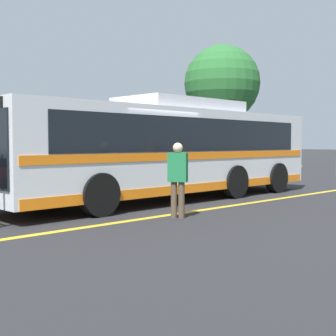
{
  "coord_description": "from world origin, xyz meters",
  "views": [
    {
      "loc": [
        -8.24,
        -9.8,
        1.66
      ],
      "look_at": [
        1.32,
        0.14,
        0.93
      ],
      "focal_mm": 50.0,
      "sensor_mm": 36.0,
      "label": 1
    }
  ],
  "objects_px": {
    "transit_bus": "(168,148)",
    "tree_0": "(222,83)",
    "parked_car_2": "(124,165)",
    "pedestrian_0": "(178,175)"
  },
  "relations": [
    {
      "from": "pedestrian_0",
      "to": "transit_bus",
      "type": "bearing_deg",
      "value": -72.37
    },
    {
      "from": "parked_car_2",
      "to": "pedestrian_0",
      "type": "relative_size",
      "value": 2.93
    },
    {
      "from": "transit_bus",
      "to": "tree_0",
      "type": "relative_size",
      "value": 1.39
    },
    {
      "from": "transit_bus",
      "to": "pedestrian_0",
      "type": "xyz_separation_m",
      "value": [
        -2.27,
        -2.65,
        -0.56
      ]
    },
    {
      "from": "parked_car_2",
      "to": "tree_0",
      "type": "bearing_deg",
      "value": -66.82
    },
    {
      "from": "transit_bus",
      "to": "tree_0",
      "type": "xyz_separation_m",
      "value": [
        14.67,
        10.08,
        4.12
      ]
    },
    {
      "from": "transit_bus",
      "to": "parked_car_2",
      "type": "bearing_deg",
      "value": -27.04
    },
    {
      "from": "transit_bus",
      "to": "tree_0",
      "type": "height_order",
      "value": "tree_0"
    },
    {
      "from": "transit_bus",
      "to": "pedestrian_0",
      "type": "relative_size",
      "value": 6.77
    },
    {
      "from": "parked_car_2",
      "to": "pedestrian_0",
      "type": "xyz_separation_m",
      "value": [
        -4.95,
        -8.13,
        0.2
      ]
    }
  ]
}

